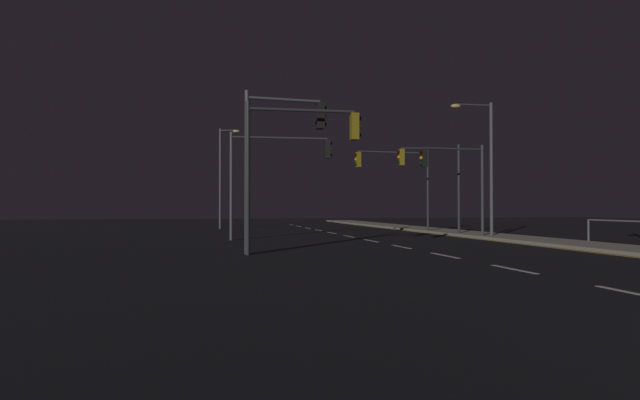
{
  "coord_description": "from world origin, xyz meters",
  "views": [
    {
      "loc": [
        -7.98,
        -3.27,
        1.64
      ],
      "look_at": [
        -1.39,
        26.27,
        2.07
      ],
      "focal_mm": 29.13,
      "sensor_mm": 36.0,
      "label": 1
    }
  ],
  "objects_px": {
    "traffic_light_far_center": "(299,147)",
    "traffic_light_mid_right": "(432,171)",
    "street_lamp_across_street": "(484,155)",
    "traffic_light_overhead_east": "(280,142)",
    "traffic_light_near_right": "(454,171)",
    "traffic_light_far_left": "(396,172)",
    "street_lamp_median": "(223,169)",
    "traffic_light_near_left": "(277,163)"
  },
  "relations": [
    {
      "from": "street_lamp_across_street",
      "to": "traffic_light_near_left",
      "type": "bearing_deg",
      "value": 176.66
    },
    {
      "from": "traffic_light_overhead_east",
      "to": "street_lamp_across_street",
      "type": "xyz_separation_m",
      "value": [
        12.14,
        6.99,
        0.51
      ]
    },
    {
      "from": "street_lamp_median",
      "to": "traffic_light_far_left",
      "type": "bearing_deg",
      "value": -40.13
    },
    {
      "from": "traffic_light_near_left",
      "to": "traffic_light_overhead_east",
      "type": "bearing_deg",
      "value": -96.75
    },
    {
      "from": "traffic_light_far_center",
      "to": "traffic_light_mid_right",
      "type": "bearing_deg",
      "value": 46.42
    },
    {
      "from": "traffic_light_mid_right",
      "to": "traffic_light_near_right",
      "type": "bearing_deg",
      "value": -89.64
    },
    {
      "from": "traffic_light_near_right",
      "to": "street_lamp_median",
      "type": "height_order",
      "value": "street_lamp_median"
    },
    {
      "from": "traffic_light_overhead_east",
      "to": "traffic_light_near_left",
      "type": "distance_m",
      "value": 7.7
    },
    {
      "from": "traffic_light_mid_right",
      "to": "street_lamp_across_street",
      "type": "relative_size",
      "value": 0.72
    },
    {
      "from": "traffic_light_near_right",
      "to": "traffic_light_far_center",
      "type": "relative_size",
      "value": 0.92
    },
    {
      "from": "traffic_light_overhead_east",
      "to": "traffic_light_mid_right",
      "type": "height_order",
      "value": "traffic_light_overhead_east"
    },
    {
      "from": "traffic_light_near_right",
      "to": "traffic_light_far_center",
      "type": "bearing_deg",
      "value": -142.48
    },
    {
      "from": "traffic_light_far_left",
      "to": "street_lamp_median",
      "type": "height_order",
      "value": "street_lamp_median"
    },
    {
      "from": "traffic_light_far_left",
      "to": "traffic_light_near_right",
      "type": "height_order",
      "value": "traffic_light_far_left"
    },
    {
      "from": "street_lamp_median",
      "to": "traffic_light_near_right",
      "type": "bearing_deg",
      "value": -52.68
    },
    {
      "from": "street_lamp_across_street",
      "to": "traffic_light_far_center",
      "type": "bearing_deg",
      "value": -146.96
    },
    {
      "from": "traffic_light_overhead_east",
      "to": "traffic_light_near_left",
      "type": "bearing_deg",
      "value": 83.25
    },
    {
      "from": "traffic_light_far_left",
      "to": "street_lamp_across_street",
      "type": "height_order",
      "value": "street_lamp_across_street"
    },
    {
      "from": "traffic_light_near_left",
      "to": "street_lamp_across_street",
      "type": "bearing_deg",
      "value": -3.34
    },
    {
      "from": "traffic_light_far_left",
      "to": "traffic_light_mid_right",
      "type": "bearing_deg",
      "value": -75.36
    },
    {
      "from": "traffic_light_far_center",
      "to": "street_lamp_across_street",
      "type": "bearing_deg",
      "value": 33.04
    },
    {
      "from": "traffic_light_far_left",
      "to": "street_lamp_across_street",
      "type": "relative_size",
      "value": 0.74
    },
    {
      "from": "traffic_light_near_right",
      "to": "traffic_light_far_left",
      "type": "bearing_deg",
      "value": 98.45
    },
    {
      "from": "traffic_light_far_left",
      "to": "traffic_light_near_left",
      "type": "bearing_deg",
      "value": -146.88
    },
    {
      "from": "traffic_light_far_left",
      "to": "traffic_light_mid_right",
      "type": "height_order",
      "value": "traffic_light_far_left"
    },
    {
      "from": "street_lamp_across_street",
      "to": "traffic_light_mid_right",
      "type": "bearing_deg",
      "value": 123.12
    },
    {
      "from": "traffic_light_overhead_east",
      "to": "traffic_light_far_center",
      "type": "bearing_deg",
      "value": -43.5
    },
    {
      "from": "traffic_light_far_left",
      "to": "traffic_light_far_center",
      "type": "distance_m",
      "value": 16.37
    },
    {
      "from": "street_lamp_median",
      "to": "traffic_light_far_center",
      "type": "bearing_deg",
      "value": -85.42
    },
    {
      "from": "traffic_light_far_center",
      "to": "street_lamp_median",
      "type": "distance_m",
      "value": 22.86
    },
    {
      "from": "traffic_light_overhead_east",
      "to": "traffic_light_mid_right",
      "type": "xyz_separation_m",
      "value": [
        10.35,
        9.74,
        -0.19
      ]
    },
    {
      "from": "traffic_light_far_left",
      "to": "traffic_light_far_center",
      "type": "bearing_deg",
      "value": -122.83
    },
    {
      "from": "traffic_light_far_left",
      "to": "traffic_light_near_right",
      "type": "bearing_deg",
      "value": -81.55
    },
    {
      "from": "traffic_light_near_right",
      "to": "street_lamp_across_street",
      "type": "distance_m",
      "value": 2.0
    },
    {
      "from": "traffic_light_mid_right",
      "to": "street_lamp_across_street",
      "type": "xyz_separation_m",
      "value": [
        1.79,
        -2.75,
        0.7
      ]
    },
    {
      "from": "traffic_light_overhead_east",
      "to": "traffic_light_near_right",
      "type": "distance_m",
      "value": 12.51
    },
    {
      "from": "traffic_light_overhead_east",
      "to": "traffic_light_far_center",
      "type": "distance_m",
      "value": 0.82
    },
    {
      "from": "traffic_light_overhead_east",
      "to": "street_lamp_across_street",
      "type": "bearing_deg",
      "value": 29.93
    },
    {
      "from": "traffic_light_far_left",
      "to": "traffic_light_overhead_east",
      "type": "bearing_deg",
      "value": -125.54
    },
    {
      "from": "traffic_light_far_center",
      "to": "traffic_light_mid_right",
      "type": "distance_m",
      "value": 14.19
    },
    {
      "from": "traffic_light_near_left",
      "to": "street_lamp_median",
      "type": "relative_size",
      "value": 0.7
    },
    {
      "from": "traffic_light_near_right",
      "to": "street_lamp_median",
      "type": "relative_size",
      "value": 0.63
    }
  ]
}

